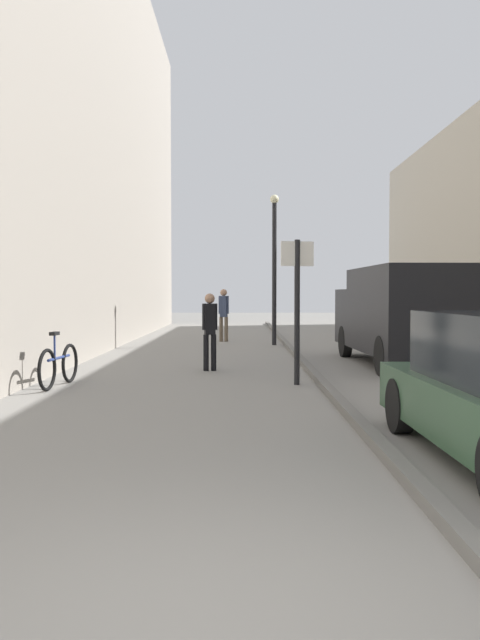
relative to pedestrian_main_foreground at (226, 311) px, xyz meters
The scene contains 9 objects.
ground_plane 7.05m from the pedestrian_main_foreground, 86.42° to the right, with size 80.00×80.00×0.00m, color gray.
building_facade_left 10.36m from the pedestrian_main_foreground, 125.31° to the right, with size 3.53×40.00×13.82m, color gray.
kerb_strip 7.31m from the pedestrian_main_foreground, 73.85° to the right, with size 0.16×40.00×0.12m, color #615F5B.
pedestrian_main_foreground is the anchor object (origin of this frame).
pedestrian_mid_block 8.31m from the pedestrian_main_foreground, 90.57° to the right, with size 0.32×0.22×1.64m.
delivery_van 8.41m from the pedestrian_main_foreground, 59.55° to the right, with size 2.22×5.55×2.22m.
street_sign_post 10.52m from the pedestrian_main_foreground, 81.35° to the right, with size 0.59×0.14×2.60m.
lamp_post 2.78m from the pedestrian_main_foreground, 41.66° to the right, with size 0.28×0.28×4.76m.
bicycle_leaning 10.98m from the pedestrian_main_foreground, 103.87° to the right, with size 0.24×1.77×0.98m.
Camera 1 is at (0.12, -2.94, 1.64)m, focal length 36.12 mm.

